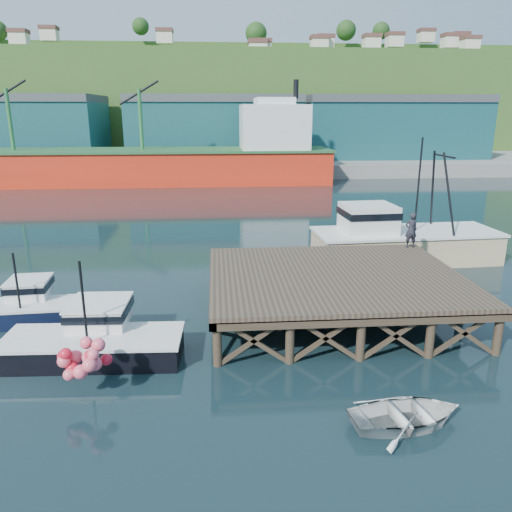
{
  "coord_description": "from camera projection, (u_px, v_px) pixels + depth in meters",
  "views": [
    {
      "loc": [
        -0.12,
        -22.41,
        9.62
      ],
      "look_at": [
        1.86,
        2.0,
        2.5
      ],
      "focal_mm": 35.0,
      "sensor_mm": 36.0,
      "label": 1
    }
  ],
  "objects": [
    {
      "name": "warehouse_mid",
      "position": [
        215.0,
        130.0,
        84.55
      ],
      "size": [
        28.0,
        16.0,
        9.0
      ],
      "primitive_type": "cube",
      "color": "#1A5157",
      "rests_on": "far_quay"
    },
    {
      "name": "cargo_ship",
      "position": [
        154.0,
        159.0,
        68.51
      ],
      "size": [
        55.5,
        10.0,
        13.75
      ],
      "color": "red",
      "rests_on": "ground"
    },
    {
      "name": "ground",
      "position": [
        221.0,
        318.0,
        24.15
      ],
      "size": [
        300.0,
        300.0,
        0.0
      ],
      "primitive_type": "plane",
      "color": "black",
      "rests_on": "ground"
    },
    {
      "name": "warehouse_left",
      "position": [
        2.0,
        131.0,
        81.85
      ],
      "size": [
        32.0,
        16.0,
        9.0
      ],
      "primitive_type": "cube",
      "color": "#1A5157",
      "rests_on": "far_quay"
    },
    {
      "name": "boat_black",
      "position": [
        95.0,
        338.0,
        20.16
      ],
      "size": [
        7.14,
        6.01,
        4.36
      ],
      "rotation": [
        0.0,
        0.0,
        -0.04
      ],
      "color": "black",
      "rests_on": "ground"
    },
    {
      "name": "warehouse_right",
      "position": [
        388.0,
        130.0,
        86.87
      ],
      "size": [
        30.0,
        16.0,
        9.0
      ],
      "primitive_type": "cube",
      "color": "#1A5157",
      "rests_on": "far_quay"
    },
    {
      "name": "hillside",
      "position": [
        215.0,
        105.0,
        116.79
      ],
      "size": [
        220.0,
        50.0,
        22.0
      ],
      "primitive_type": "cube",
      "color": "#2D511E",
      "rests_on": "ground"
    },
    {
      "name": "wharf",
      "position": [
        335.0,
        278.0,
        23.85
      ],
      "size": [
        12.0,
        10.0,
        2.62
      ],
      "color": "brown",
      "rests_on": "ground"
    },
    {
      "name": "trawler",
      "position": [
        402.0,
        237.0,
        32.91
      ],
      "size": [
        12.26,
        4.96,
        8.06
      ],
      "rotation": [
        0.0,
        0.0,
        0.05
      ],
      "color": "#D5BA8A",
      "rests_on": "ground"
    },
    {
      "name": "dockworker",
      "position": [
        411.0,
        230.0,
        28.33
      ],
      "size": [
        0.77,
        0.54,
        2.01
      ],
      "primitive_type": "imported",
      "rotation": [
        0.0,
        0.0,
        3.22
      ],
      "color": "#212029",
      "rests_on": "wharf"
    },
    {
      "name": "dinghy",
      "position": [
        407.0,
        414.0,
        15.79
      ],
      "size": [
        4.01,
        3.1,
        0.77
      ],
      "primitive_type": "imported",
      "rotation": [
        0.0,
        0.0,
        1.7
      ],
      "color": "silver",
      "rests_on": "ground"
    },
    {
      "name": "far_quay",
      "position": [
        216.0,
        161.0,
        90.87
      ],
      "size": [
        160.0,
        40.0,
        2.0
      ],
      "primitive_type": "cube",
      "color": "gray",
      "rests_on": "ground"
    },
    {
      "name": "boat_navy",
      "position": [
        26.0,
        306.0,
        23.69
      ],
      "size": [
        5.83,
        3.22,
        3.58
      ],
      "rotation": [
        0.0,
        0.0,
        0.06
      ],
      "color": "black",
      "rests_on": "ground"
    }
  ]
}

